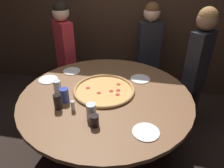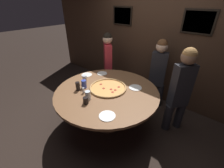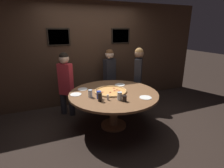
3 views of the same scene
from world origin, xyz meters
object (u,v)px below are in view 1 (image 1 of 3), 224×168
drink_cup_far_right (91,111)px  white_plate_far_back (72,71)px  diner_far_left (65,49)px  giant_pizza (104,90)px  diner_far_right (198,63)px  drink_cup_by_shaker (57,87)px  dining_table (106,104)px  drink_cup_beside_pizza (94,120)px  condiment_shaker (73,106)px  drink_cup_far_left (65,95)px  drink_cup_centre_back (58,102)px  diner_centre_back (149,49)px  white_plate_left_side (146,132)px  white_plate_right_side (48,80)px  white_plate_near_front (140,79)px

drink_cup_far_right → white_plate_far_back: 0.93m
diner_far_left → white_plate_far_back: bearing=160.4°
giant_pizza → diner_far_right: 1.19m
drink_cup_by_shaker → dining_table: bearing=7.2°
white_plate_far_back → drink_cup_beside_pizza: bearing=-59.3°
drink_cup_by_shaker → condiment_shaker: (0.25, -0.24, -0.02)m
dining_table → drink_cup_beside_pizza: size_ratio=16.76×
dining_table → giant_pizza: bearing=115.6°
drink_cup_far_left → dining_table: bearing=26.9°
drink_cup_beside_pizza → drink_cup_far_left: bearing=142.8°
white_plate_far_back → drink_cup_centre_back: bearing=-79.2°
drink_cup_far_left → diner_centre_back: diner_centre_back is taller
white_plate_left_side → diner_far_left: bearing=131.8°
giant_pizza → diner_centre_back: (0.40, 1.07, 0.07)m
diner_far_right → diner_far_left: bearing=-59.9°
dining_table → diner_far_right: size_ratio=1.16×
white_plate_far_back → condiment_shaker: condiment_shaker is taller
drink_cup_by_shaker → drink_cup_beside_pizza: drink_cup_by_shaker is taller
dining_table → white_plate_right_side: size_ratio=8.11×
drink_cup_far_right → drink_cup_by_shaker: bearing=144.7°
giant_pizza → drink_cup_centre_back: (-0.35, -0.37, 0.06)m
drink_cup_by_shaker → drink_cup_far_left: size_ratio=1.01×
drink_cup_far_right → drink_cup_by_shaker: size_ratio=1.01×
drink_cup_centre_back → diner_far_right: (1.34, 1.01, 0.04)m
diner_far_right → diner_centre_back: diner_far_right is taller
drink_cup_centre_back → white_plate_far_back: 0.74m
white_plate_left_side → drink_cup_far_right: bearing=169.3°
drink_cup_far_left → diner_far_right: size_ratio=0.09×
drink_cup_far_right → diner_centre_back: size_ratio=0.10×
dining_table → drink_cup_far_left: drink_cup_far_left is taller
drink_cup_beside_pizza → white_plate_left_side: size_ratio=0.47×
condiment_shaker → diner_far_left: 1.32m
white_plate_far_back → white_plate_left_side: bearing=-43.0°
diner_far_left → condiment_shaker: bearing=155.7°
white_plate_right_side → diner_centre_back: 1.45m
condiment_shaker → drink_cup_far_right: bearing=-20.9°
drink_cup_by_shaker → white_plate_left_side: size_ratio=0.65×
white_plate_far_back → diner_far_right: size_ratio=0.14×
drink_cup_centre_back → white_plate_left_side: 0.84m
drink_cup_far_right → white_plate_left_side: size_ratio=0.65×
white_plate_left_side → diner_centre_back: diner_centre_back is taller
drink_cup_beside_pizza → drink_cup_far_left: (-0.37, 0.28, 0.02)m
drink_cup_centre_back → drink_cup_beside_pizza: size_ratio=1.41×
drink_cup_centre_back → giant_pizza: bearing=46.6°
white_plate_right_side → drink_cup_beside_pizza: bearing=-41.7°
drink_cup_far_left → white_plate_near_front: size_ratio=0.64×
drink_cup_centre_back → white_plate_left_side: size_ratio=0.66×
giant_pizza → drink_cup_beside_pizza: 0.54m
drink_cup_centre_back → diner_far_left: size_ratio=0.10×
drink_cup_by_shaker → diner_centre_back: (0.85, 1.20, 0.01)m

